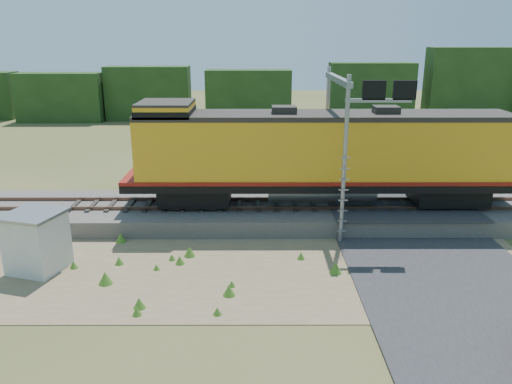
{
  "coord_description": "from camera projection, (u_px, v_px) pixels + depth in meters",
  "views": [
    {
      "loc": [
        -0.15,
        -17.27,
        8.69
      ],
      "look_at": [
        -0.1,
        3.0,
        2.4
      ],
      "focal_mm": 35.0,
      "sensor_mm": 36.0,
      "label": 1
    }
  ],
  "objects": [
    {
      "name": "ground",
      "position": [
        259.0,
        275.0,
        19.07
      ],
      "size": [
        140.0,
        140.0,
        0.0
      ],
      "primitive_type": "plane",
      "color": "#475123",
      "rests_on": "ground"
    },
    {
      "name": "ballast",
      "position": [
        258.0,
        213.0,
        24.68
      ],
      "size": [
        70.0,
        5.0,
        0.8
      ],
      "primitive_type": "cube",
      "color": "slate",
      "rests_on": "ground"
    },
    {
      "name": "rails",
      "position": [
        258.0,
        203.0,
        24.54
      ],
      "size": [
        70.0,
        1.54,
        0.16
      ],
      "color": "brown",
      "rests_on": "ballast"
    },
    {
      "name": "dirt_shoulder",
      "position": [
        208.0,
        269.0,
        19.54
      ],
      "size": [
        26.0,
        8.0,
        0.03
      ],
      "primitive_type": "cube",
      "color": "#8C7754",
      "rests_on": "ground"
    },
    {
      "name": "road",
      "position": [
        435.0,
        264.0,
        19.76
      ],
      "size": [
        7.0,
        66.0,
        0.86
      ],
      "color": "#38383A",
      "rests_on": "ground"
    },
    {
      "name": "tree_line_north",
      "position": [
        256.0,
        91.0,
        54.45
      ],
      "size": [
        130.0,
        3.0,
        6.5
      ],
      "color": "#1D3814",
      "rests_on": "ground"
    },
    {
      "name": "weed_clumps",
      "position": [
        168.0,
        274.0,
        19.16
      ],
      "size": [
        15.0,
        6.2,
        0.56
      ],
      "primitive_type": null,
      "color": "#447722",
      "rests_on": "ground"
    },
    {
      "name": "locomotive",
      "position": [
        317.0,
        154.0,
        23.8
      ],
      "size": [
        19.0,
        2.9,
        4.9
      ],
      "color": "black",
      "rests_on": "rails"
    },
    {
      "name": "shed",
      "position": [
        37.0,
        241.0,
        19.17
      ],
      "size": [
        2.46,
        2.46,
        2.36
      ],
      "rotation": [
        0.0,
        0.0,
        -0.28
      ],
      "color": "silver",
      "rests_on": "ground"
    },
    {
      "name": "signal_gantry",
      "position": [
        347.0,
        112.0,
        22.55
      ],
      "size": [
        2.89,
        6.2,
        7.28
      ],
      "color": "gray",
      "rests_on": "ground"
    }
  ]
}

